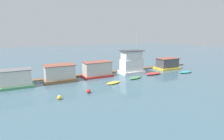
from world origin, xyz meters
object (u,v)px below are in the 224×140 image
at_px(dinghy_red, 153,74).
at_px(buoy_red, 89,91).
at_px(houseboat_green, 12,79).
at_px(houseboat_red, 97,69).
at_px(dinghy_yellow, 113,83).
at_px(dinghy_green, 135,78).
at_px(houseboat_yellow, 167,64).
at_px(houseboat_white, 131,63).
at_px(houseboat_brown, 60,73).
at_px(dinghy_teal, 186,72).
at_px(mooring_post_near_right, 92,72).
at_px(mooring_post_near_left, 102,71).
at_px(buoy_yellow, 59,97).
at_px(mooring_post_centre, 121,69).

distance_m(dinghy_red, buoy_red, 18.33).
distance_m(houseboat_green, dinghy_red, 28.81).
height_order(houseboat_red, buoy_red, houseboat_red).
relative_size(houseboat_red, buoy_red, 9.32).
relative_size(dinghy_yellow, buoy_red, 4.86).
bearing_deg(dinghy_green, buoy_red, -160.69).
xyz_separation_m(houseboat_yellow, buoy_red, (-25.29, -8.80, -1.03)).
bearing_deg(houseboat_green, houseboat_white, -0.34).
distance_m(houseboat_brown, houseboat_red, 8.13).
relative_size(houseboat_yellow, dinghy_teal, 1.69).
relative_size(dinghy_green, dinghy_teal, 0.99).
bearing_deg(dinghy_red, houseboat_white, 136.24).
bearing_deg(dinghy_yellow, houseboat_white, 36.46).
bearing_deg(houseboat_brown, mooring_post_near_right, 11.42).
relative_size(dinghy_green, mooring_post_near_left, 2.58).
bearing_deg(houseboat_brown, houseboat_white, -1.58).
xyz_separation_m(dinghy_teal, mooring_post_near_right, (-21.37, 7.48, 0.69)).
bearing_deg(buoy_yellow, buoy_red, 8.69).
bearing_deg(dinghy_green, mooring_post_near_right, 138.57).
distance_m(mooring_post_near_left, buoy_yellow, 16.47).
height_order(dinghy_yellow, buoy_red, buoy_red).
xyz_separation_m(houseboat_white, houseboat_yellow, (11.44, 0.06, -1.13)).
height_order(dinghy_yellow, buoy_yellow, buoy_yellow).
height_order(houseboat_white, dinghy_yellow, houseboat_white).
bearing_deg(dinghy_yellow, houseboat_brown, 144.51).
relative_size(houseboat_green, houseboat_brown, 1.12).
relative_size(houseboat_brown, dinghy_green, 1.63).
relative_size(houseboat_white, dinghy_red, 2.33).
bearing_deg(mooring_post_near_right, dinghy_red, -23.00).
height_order(mooring_post_centre, buoy_yellow, mooring_post_centre).
bearing_deg(houseboat_brown, mooring_post_near_left, 8.50).
xyz_separation_m(houseboat_green, dinghy_green, (22.91, -4.70, -1.35)).
distance_m(dinghy_teal, buoy_yellow, 30.92).
relative_size(houseboat_green, houseboat_red, 1.07).
height_order(mooring_post_near_left, buoy_red, mooring_post_near_left).
height_order(houseboat_brown, dinghy_red, houseboat_brown).
bearing_deg(dinghy_teal, houseboat_yellow, 96.84).
bearing_deg(houseboat_brown, houseboat_green, -177.83).
bearing_deg(houseboat_yellow, houseboat_brown, 179.18).
height_order(houseboat_brown, buoy_red, houseboat_brown).
xyz_separation_m(houseboat_brown, buoy_red, (2.74, -9.20, -1.29)).
bearing_deg(houseboat_green, dinghy_teal, -8.76).
xyz_separation_m(dinghy_teal, buoy_yellow, (-30.67, -3.92, 0.12)).
xyz_separation_m(dinghy_red, mooring_post_near_left, (-10.42, 5.52, 0.46)).
relative_size(houseboat_brown, houseboat_white, 0.64).
bearing_deg(mooring_post_near_right, houseboat_green, -173.42).
bearing_deg(houseboat_yellow, buoy_red, -160.82).
distance_m(dinghy_yellow, mooring_post_centre, 9.95).
bearing_deg(mooring_post_near_right, dinghy_green, -41.43).
height_order(houseboat_green, houseboat_yellow, houseboat_green).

